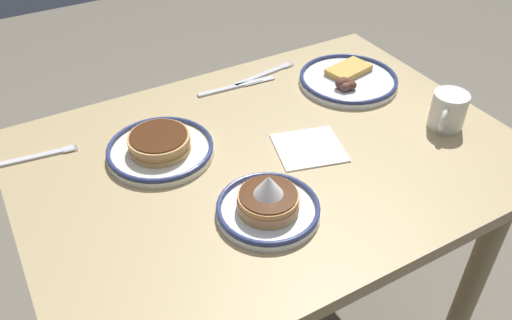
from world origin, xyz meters
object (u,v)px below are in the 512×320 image
paper_napkin (309,148)px  fork_far (37,156)px  coffee_mug (448,110)px  butter_knife (237,86)px  plate_near_main (160,147)px  plate_center_pancakes (348,79)px  fork_near (265,74)px  plate_far_companion (268,205)px

paper_napkin → fork_far: fork_far is taller
coffee_mug → butter_knife: (0.35, -0.41, -0.04)m
plate_near_main → plate_center_pancakes: (-0.56, -0.04, -0.01)m
fork_near → plate_center_pancakes: bearing=138.7°
plate_far_companion → coffee_mug: size_ratio=1.95×
plate_near_main → paper_napkin: 0.34m
plate_center_pancakes → butter_knife: (0.27, -0.13, -0.01)m
plate_near_main → plate_center_pancakes: plate_near_main is taller
plate_center_pancakes → fork_far: size_ratio=1.48×
butter_knife → fork_near: bearing=-168.7°
fork_near → fork_far: same height
plate_far_companion → butter_knife: bearing=-110.8°
coffee_mug → paper_napkin: coffee_mug is taller
fork_near → coffee_mug: bearing=120.3°
fork_far → plate_far_companion: bearing=131.2°
plate_near_main → fork_near: size_ratio=1.19×
plate_near_main → plate_far_companion: 0.31m
coffee_mug → fork_near: (0.25, -0.43, -0.04)m
coffee_mug → fork_far: size_ratio=0.59×
plate_far_companion → fork_near: plate_far_companion is taller
plate_near_main → fork_far: bearing=-27.0°
paper_napkin → fork_near: fork_near is taller
coffee_mug → paper_napkin: bearing=-14.6°
plate_far_companion → plate_center_pancakes: bearing=-143.8°
coffee_mug → butter_knife: bearing=-49.5°
plate_near_main → coffee_mug: 0.68m
plate_center_pancakes → fork_near: 0.23m
plate_center_pancakes → fork_far: bearing=-5.9°
plate_far_companion → paper_napkin: size_ratio=1.38×
plate_center_pancakes → paper_napkin: bearing=36.6°
plate_center_pancakes → fork_far: 0.81m
plate_near_main → butter_knife: size_ratio=1.08×
butter_knife → plate_far_companion: bearing=69.2°
plate_center_pancakes → fork_near: bearing=-41.3°
paper_napkin → butter_knife: butter_knife is taller
paper_napkin → plate_center_pancakes: bearing=-143.4°
paper_napkin → fork_near: size_ratio=0.74×
fork_far → butter_knife: same height
plate_far_companion → coffee_mug: (-0.52, -0.05, 0.02)m
fork_far → coffee_mug: bearing=157.7°
fork_near → fork_far: (0.63, 0.07, 0.00)m
paper_napkin → fork_far: (0.55, -0.27, 0.00)m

